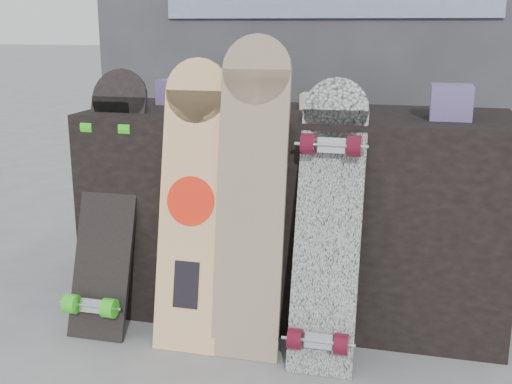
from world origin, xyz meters
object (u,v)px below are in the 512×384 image
(longboard_geisha, at_px, (192,197))
(skateboard_dark, at_px, (108,198))
(longboard_celtic, at_px, (251,189))
(longboard_cascadia, at_px, (328,222))
(vendor_table, at_px, (295,212))

(longboard_geisha, relative_size, skateboard_dark, 1.05)
(skateboard_dark, bearing_deg, longboard_geisha, -7.55)
(longboard_celtic, height_order, skateboard_dark, longboard_celtic)
(longboard_geisha, height_order, longboard_celtic, longboard_celtic)
(skateboard_dark, bearing_deg, longboard_celtic, -5.94)
(longboard_geisha, relative_size, longboard_cascadia, 1.06)
(longboard_cascadia, relative_size, skateboard_dark, 0.99)
(vendor_table, distance_m, longboard_geisha, 0.49)
(longboard_celtic, xyz_separation_m, longboard_cascadia, (0.27, -0.02, -0.09))
(longboard_celtic, distance_m, longboard_cascadia, 0.28)
(vendor_table, relative_size, skateboard_dark, 1.66)
(skateboard_dark, bearing_deg, vendor_table, 25.42)
(longboard_celtic, distance_m, skateboard_dark, 0.58)
(longboard_geisha, bearing_deg, vendor_table, 49.53)
(longboard_geisha, bearing_deg, skateboard_dark, 172.45)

